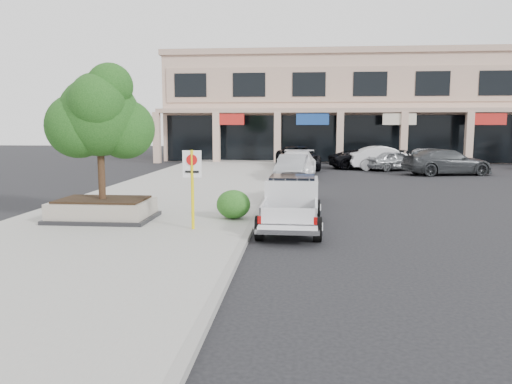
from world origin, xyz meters
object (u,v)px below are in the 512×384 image
pickup_truck (291,204)px  lot_car_b (385,158)px  no_parking_sign (192,178)px  lot_car_e (432,158)px  curb_car_b (293,168)px  curb_car_d (297,158)px  lot_car_c (447,162)px  planter_tree (105,117)px  planter (103,209)px  lot_car_d (364,159)px  curb_car_c (296,164)px  lot_car_a (395,160)px  curb_car_a (291,188)px

pickup_truck → lot_car_b: (6.19, 20.71, 0.06)m
lot_car_b → no_parking_sign: bearing=152.6°
lot_car_e → curb_car_b: bearing=142.6°
curb_car_b → lot_car_e: 13.15m
lot_car_e → curb_car_d: bearing=109.1°
no_parking_sign → curb_car_d: bearing=82.5°
lot_car_c → lot_car_e: 4.44m
planter_tree → planter: bearing=-131.0°
lot_car_c → lot_car_e: lot_car_c is taller
lot_car_b → lot_car_d: 1.67m
planter_tree → curb_car_c: planter_tree is taller
curb_car_d → lot_car_a: curb_car_d is taller
planter → curb_car_a: size_ratio=0.82×
curb_car_c → curb_car_d: 5.57m
planter → lot_car_c: size_ratio=0.57×
lot_car_c → no_parking_sign: bearing=133.1°
curb_car_a → curb_car_b: size_ratio=0.88×
curb_car_b → planter: bearing=-107.7°
curb_car_d → lot_car_a: size_ratio=1.43×
curb_car_b → lot_car_d: curb_car_b is taller
lot_car_d → lot_car_e: (4.89, 0.32, 0.10)m
curb_car_c → lot_car_b: lot_car_b is taller
curb_car_a → lot_car_e: (9.79, 17.15, 0.12)m
curb_car_d → lot_car_b: (6.19, 0.07, 0.00)m
no_parking_sign → curb_car_a: 6.50m
planter → lot_car_b: 23.90m
lot_car_b → lot_car_e: lot_car_b is taller
lot_car_c → curb_car_d: bearing=58.5°
lot_car_a → lot_car_e: (2.88, 1.63, 0.08)m
no_parking_sign → curb_car_d: size_ratio=0.39×
no_parking_sign → lot_car_c: no_parking_sign is taller
no_parking_sign → lot_car_a: bearing=65.7°
curb_car_d → lot_car_d: 4.91m
lot_car_a → lot_car_d: size_ratio=0.84×
curb_car_c → pickup_truck: bearing=-86.6°
planter_tree → pickup_truck: size_ratio=0.81×
no_parking_sign → pickup_truck: (2.83, 1.01, -0.86)m
curb_car_a → lot_car_c: bearing=58.1°
curb_car_d → no_parking_sign: bearing=-104.7°
lot_car_d → lot_car_a: bearing=-137.1°
curb_car_c → lot_car_b: size_ratio=1.11×
planter_tree → lot_car_b: (12.08, 20.39, -2.58)m
curb_car_b → lot_car_a: size_ratio=1.07×
curb_car_a → lot_car_a: size_ratio=0.94×
lot_car_a → lot_car_b: 0.74m
lot_car_b → lot_car_c: size_ratio=0.89×
planter_tree → lot_car_a: planter_tree is taller
pickup_truck → lot_car_e: lot_car_e is taller
lot_car_b → lot_car_e: (3.51, 1.24, -0.04)m
curb_car_d → curb_car_c: bearing=-97.3°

